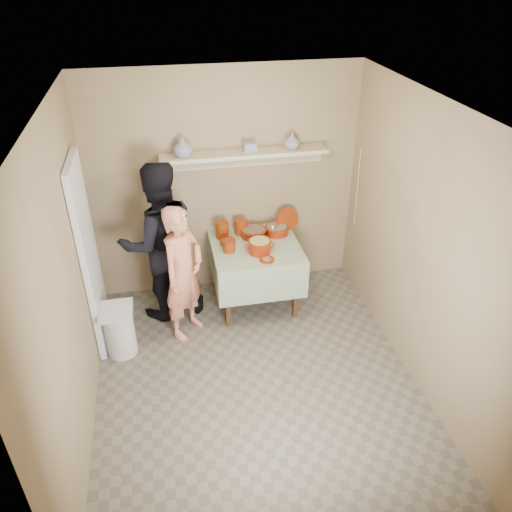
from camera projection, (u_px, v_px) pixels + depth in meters
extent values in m
plane|color=#675F51|center=(256.00, 381.00, 4.82)|extent=(3.50, 3.50, 0.00)
cube|color=silver|center=(90.00, 258.00, 4.84)|extent=(0.06, 0.70, 2.00)
cylinder|color=#691A00|center=(222.00, 230.00, 5.62)|extent=(0.15, 0.15, 0.20)
cylinder|color=#691A00|center=(241.00, 227.00, 5.70)|extent=(0.15, 0.15, 0.18)
cylinder|color=#691A00|center=(229.00, 246.00, 5.38)|extent=(0.13, 0.13, 0.13)
cylinder|color=#691A00|center=(228.00, 242.00, 5.53)|extent=(0.18, 0.18, 0.05)
cylinder|color=#691A00|center=(288.00, 220.00, 5.78)|extent=(0.31, 0.20, 0.28)
imported|color=navy|center=(292.00, 141.00, 5.34)|extent=(0.21, 0.21, 0.17)
imported|color=navy|center=(183.00, 147.00, 5.12)|extent=(0.28, 0.28, 0.21)
cube|color=navy|center=(250.00, 147.00, 5.28)|extent=(0.14, 0.11, 0.10)
imported|color=#D47C5B|center=(184.00, 273.00, 5.07)|extent=(0.63, 0.64, 1.49)
imported|color=black|center=(160.00, 243.00, 5.29)|extent=(1.01, 0.86, 1.80)
cube|color=#8E7857|center=(225.00, 185.00, 5.60)|extent=(3.00, 0.02, 2.60)
cube|color=#8E7857|center=(321.00, 445.00, 2.67)|extent=(3.00, 0.02, 2.60)
cube|color=#8E7857|center=(66.00, 289.00, 3.88)|extent=(0.02, 3.50, 2.60)
cube|color=#8E7857|center=(424.00, 250.00, 4.39)|extent=(0.02, 3.50, 2.60)
cube|color=silver|center=(256.00, 110.00, 3.45)|extent=(3.00, 3.50, 0.02)
cube|color=#4C2D16|center=(228.00, 299.00, 5.36)|extent=(0.05, 0.05, 0.71)
cube|color=#4C2D16|center=(296.00, 290.00, 5.49)|extent=(0.05, 0.05, 0.71)
cube|color=#4C2D16|center=(218.00, 262.00, 5.99)|extent=(0.05, 0.05, 0.71)
cube|color=#4C2D16|center=(280.00, 255.00, 6.12)|extent=(0.05, 0.05, 0.71)
cube|color=#4C2D16|center=(255.00, 247.00, 5.54)|extent=(0.90, 0.90, 0.04)
cube|color=#27591E|center=(255.00, 245.00, 5.53)|extent=(0.96, 0.96, 0.01)
cube|color=#27591E|center=(264.00, 286.00, 5.24)|extent=(0.96, 0.01, 0.44)
cube|color=#27591E|center=(248.00, 241.00, 6.04)|extent=(0.96, 0.01, 0.44)
cube|color=#27591E|center=(213.00, 266.00, 5.56)|extent=(0.01, 0.96, 0.44)
cube|color=#27591E|center=(296.00, 257.00, 5.72)|extent=(0.01, 0.96, 0.44)
cylinder|color=maroon|center=(253.00, 233.00, 5.67)|extent=(0.28, 0.28, 0.09)
cylinder|color=#691A00|center=(253.00, 230.00, 5.64)|extent=(0.30, 0.30, 0.01)
cylinder|color=brown|center=(253.00, 231.00, 5.65)|extent=(0.25, 0.25, 0.05)
cylinder|color=maroon|center=(277.00, 230.00, 5.72)|extent=(0.26, 0.26, 0.09)
cylinder|color=#691A00|center=(277.00, 227.00, 5.70)|extent=(0.28, 0.28, 0.01)
cylinder|color=#8C6B54|center=(277.00, 228.00, 5.71)|extent=(0.23, 0.23, 0.05)
cylinder|color=silver|center=(279.00, 226.00, 5.52)|extent=(0.01, 0.22, 0.16)
sphere|color=silver|center=(273.00, 227.00, 5.66)|extent=(0.07, 0.07, 0.07)
cylinder|color=maroon|center=(260.00, 247.00, 5.36)|extent=(0.24, 0.24, 0.14)
cylinder|color=#691A00|center=(260.00, 241.00, 5.33)|extent=(0.25, 0.25, 0.01)
cylinder|color=tan|center=(260.00, 243.00, 5.33)|extent=(0.21, 0.21, 0.05)
torus|color=#691A00|center=(249.00, 247.00, 5.34)|extent=(0.09, 0.02, 0.09)
torus|color=#691A00|center=(271.00, 245.00, 5.38)|extent=(0.09, 0.02, 0.09)
cylinder|color=#691A00|center=(267.00, 260.00, 5.25)|extent=(0.16, 0.16, 0.02)
cylinder|color=#8C6B54|center=(267.00, 259.00, 5.24)|extent=(0.09, 0.09, 0.01)
cube|color=#BAAC8A|center=(244.00, 154.00, 5.31)|extent=(1.80, 0.25, 0.04)
cube|color=#BAAC8A|center=(243.00, 159.00, 5.46)|extent=(1.80, 0.02, 0.18)
cylinder|color=silver|center=(120.00, 333.00, 5.04)|extent=(0.30, 0.30, 0.50)
cube|color=silver|center=(116.00, 311.00, 4.89)|extent=(0.32, 0.32, 0.06)
cylinder|color=silver|center=(360.00, 162.00, 5.50)|extent=(0.01, 0.01, 0.30)
cylinder|color=silver|center=(357.00, 188.00, 5.64)|extent=(0.01, 0.01, 0.30)
cylinder|color=silver|center=(355.00, 213.00, 5.78)|extent=(0.01, 0.01, 0.30)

